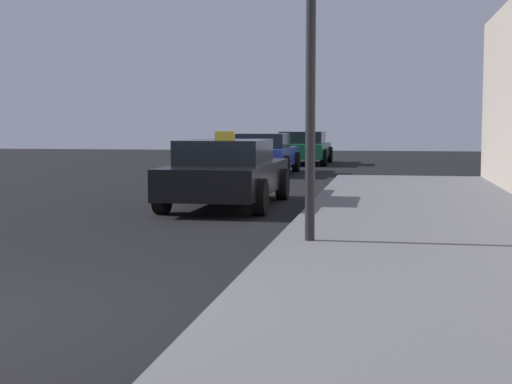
# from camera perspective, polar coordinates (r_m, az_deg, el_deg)

# --- Properties ---
(sidewalk) EXTENTS (4.00, 32.00, 0.15)m
(sidewalk) POSITION_cam_1_polar(r_m,az_deg,el_deg) (5.82, 15.89, -10.00)
(sidewalk) COLOR #5B5B60
(sidewalk) RESTS_ON ground_plane
(car_black) EXTENTS (1.95, 4.49, 1.43)m
(car_black) POSITION_cam_1_polar(r_m,az_deg,el_deg) (14.68, -2.16, 1.45)
(car_black) COLOR black
(car_black) RESTS_ON ground_plane
(car_blue) EXTENTS (1.93, 4.30, 1.27)m
(car_blue) POSITION_cam_1_polar(r_m,az_deg,el_deg) (24.20, 0.56, 2.86)
(car_blue) COLOR #233899
(car_blue) RESTS_ON ground_plane
(car_green) EXTENTS (2.05, 4.53, 1.27)m
(car_green) POSITION_cam_1_polar(r_m,az_deg,el_deg) (30.24, 3.50, 3.29)
(car_green) COLOR #196638
(car_green) RESTS_ON ground_plane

